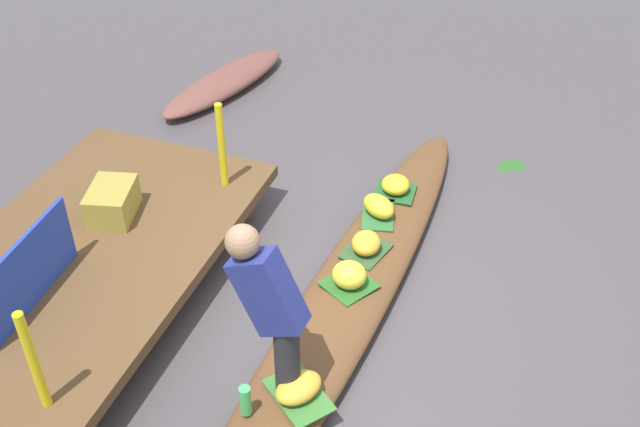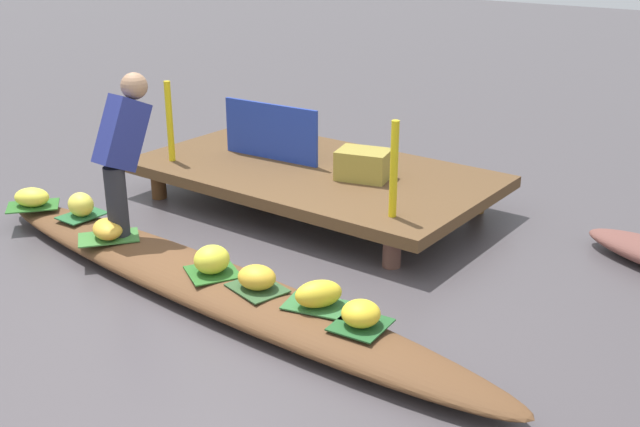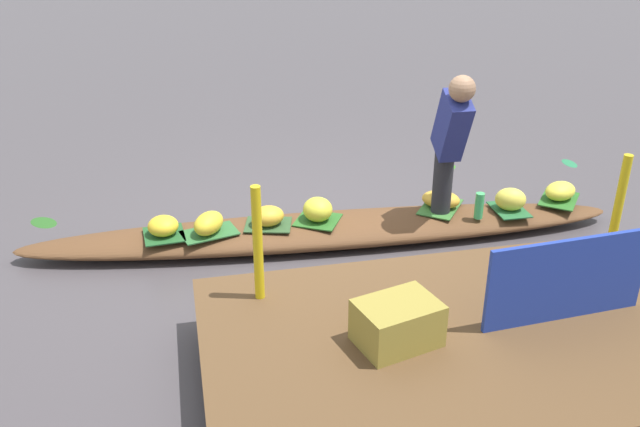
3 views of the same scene
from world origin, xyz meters
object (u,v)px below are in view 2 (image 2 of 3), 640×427
(banana_bunch_2, at_px, (319,294))
(produce_crate, at_px, (363,164))
(banana_bunch_5, at_px, (211,260))
(banana_bunch_6, at_px, (257,277))
(vendor_boat, at_px, (206,283))
(banana_bunch_1, at_px, (81,204))
(market_banner, at_px, (271,132))
(vendor_person, at_px, (122,146))
(water_bottle, at_px, (114,209))
(banana_bunch_3, at_px, (32,197))
(banana_bunch_0, at_px, (108,229))
(banana_bunch_4, at_px, (361,313))

(banana_bunch_2, distance_m, produce_crate, 2.10)
(banana_bunch_5, bearing_deg, banana_bunch_6, 0.64)
(vendor_boat, bearing_deg, banana_bunch_5, -1.04)
(banana_bunch_1, relative_size, market_banner, 0.25)
(banana_bunch_5, relative_size, produce_crate, 0.57)
(banana_bunch_2, distance_m, banana_bunch_6, 0.47)
(vendor_boat, distance_m, vendor_person, 1.25)
(water_bottle, xyz_separation_m, produce_crate, (1.25, 1.69, 0.18))
(water_bottle, bearing_deg, vendor_person, -14.96)
(banana_bunch_3, bearing_deg, vendor_boat, -1.04)
(banana_bunch_5, relative_size, water_bottle, 1.15)
(water_bottle, distance_m, market_banner, 1.71)
(banana_bunch_0, xyz_separation_m, banana_bunch_4, (2.29, 0.03, 0.01))
(banana_bunch_0, relative_size, water_bottle, 1.45)
(market_banner, bearing_deg, banana_bunch_4, -43.61)
(market_banner, bearing_deg, vendor_person, -92.87)
(banana_bunch_6, bearing_deg, produce_crate, 103.07)
(banana_bunch_3, distance_m, market_banner, 2.17)
(banana_bunch_2, bearing_deg, banana_bunch_5, -176.84)
(banana_bunch_1, distance_m, produce_crate, 2.38)
(banana_bunch_6, height_order, produce_crate, produce_crate)
(banana_bunch_1, relative_size, produce_crate, 0.58)
(banana_bunch_0, distance_m, banana_bunch_4, 2.29)
(banana_bunch_1, height_order, banana_bunch_3, banana_bunch_1)
(vendor_boat, relative_size, banana_bunch_1, 19.33)
(banana_bunch_1, xyz_separation_m, water_bottle, (0.32, 0.08, 0.01))
(banana_bunch_3, distance_m, vendor_person, 1.27)
(banana_bunch_0, xyz_separation_m, banana_bunch_2, (1.94, 0.07, 0.01))
(banana_bunch_5, bearing_deg, banana_bunch_3, 178.86)
(banana_bunch_3, distance_m, banana_bunch_6, 2.54)
(banana_bunch_0, height_order, banana_bunch_4, banana_bunch_4)
(market_banner, relative_size, produce_crate, 2.33)
(banana_bunch_4, xyz_separation_m, banana_bunch_6, (-0.82, -0.00, 0.00))
(banana_bunch_3, height_order, vendor_person, vendor_person)
(banana_bunch_1, xyz_separation_m, banana_bunch_3, (-0.52, -0.11, -0.02))
(vendor_boat, relative_size, banana_bunch_2, 16.10)
(vendor_boat, distance_m, banana_bunch_5, 0.21)
(vendor_person, relative_size, produce_crate, 2.77)
(banana_bunch_1, bearing_deg, banana_bunch_2, -2.31)
(banana_bunch_1, xyz_separation_m, market_banner, (0.55, 1.75, 0.32))
(banana_bunch_5, distance_m, water_bottle, 1.31)
(banana_bunch_6, relative_size, vendor_person, 0.21)
(banana_bunch_2, relative_size, banana_bunch_6, 1.17)
(banana_bunch_2, relative_size, water_bottle, 1.39)
(vendor_person, xyz_separation_m, produce_crate, (0.99, 1.77, -0.40))
(vendor_boat, height_order, water_bottle, water_bottle)
(banana_bunch_1, relative_size, banana_bunch_2, 0.83)
(vendor_boat, xyz_separation_m, banana_bunch_3, (-2.06, 0.04, 0.18))
(vendor_boat, distance_m, market_banner, 2.20)
(banana_bunch_0, height_order, produce_crate, produce_crate)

